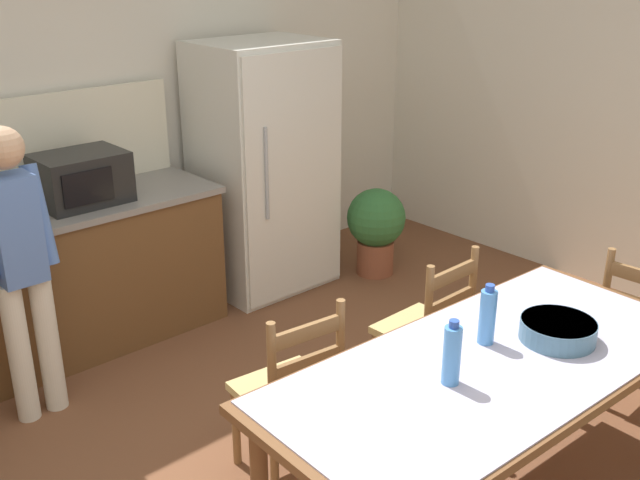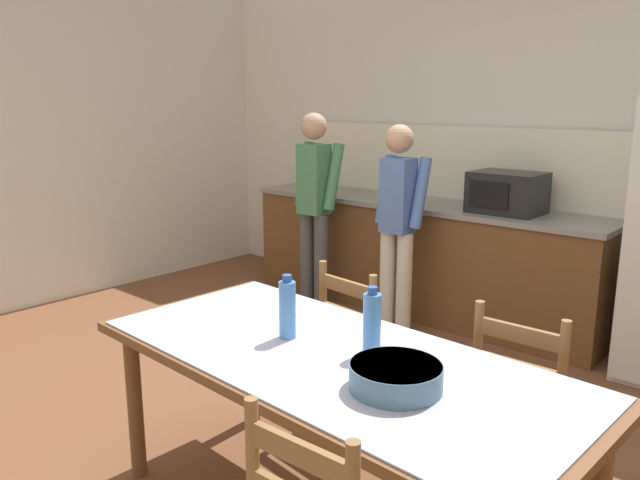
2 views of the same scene
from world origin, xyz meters
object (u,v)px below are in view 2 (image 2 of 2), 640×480
at_px(bottle_off_centre, 372,323).
at_px(person_at_sink, 315,201).
at_px(dining_table, 332,373).
at_px(person_at_counter, 398,218).
at_px(chair_side_far_right, 526,405).
at_px(microwave, 507,193).
at_px(bottle_near_centre, 287,309).
at_px(chair_side_far_left, 364,348).
at_px(serving_bowl, 396,375).

bearing_deg(bottle_off_centre, person_at_sink, 136.36).
bearing_deg(dining_table, person_at_counter, 118.30).
height_order(chair_side_far_right, person_at_sink, person_at_sink).
height_order(microwave, bottle_near_centre, microwave).
height_order(microwave, person_at_counter, person_at_counter).
distance_m(microwave, dining_table, 2.65).
height_order(bottle_off_centre, person_at_sink, person_at_sink).
distance_m(microwave, person_at_counter, 0.82).
distance_m(chair_side_far_right, chair_side_far_left, 0.92).
bearing_deg(microwave, chair_side_far_left, -87.54).
bearing_deg(chair_side_far_left, chair_side_far_right, -176.13).
bearing_deg(bottle_off_centre, bottle_near_centre, -164.78).
distance_m(dining_table, bottle_off_centre, 0.25).
bearing_deg(person_at_sink, person_at_counter, -91.38).
bearing_deg(bottle_off_centre, microwave, 103.94).
relative_size(serving_bowl, person_at_counter, 0.20).
bearing_deg(person_at_sink, microwave, -70.96).
xyz_separation_m(serving_bowl, person_at_counter, (-1.46, 2.13, 0.06)).
height_order(chair_side_far_left, person_at_sink, person_at_sink).
height_order(dining_table, person_at_counter, person_at_counter).
xyz_separation_m(chair_side_far_right, chair_side_far_left, (-0.92, 0.04, 0.00)).
height_order(bottle_off_centre, chair_side_far_left, bottle_off_centre).
bearing_deg(microwave, bottle_near_centre, -84.40).
distance_m(dining_table, serving_bowl, 0.38).
bearing_deg(dining_table, microwave, 101.11).
relative_size(chair_side_far_right, chair_side_far_left, 1.00).
distance_m(microwave, chair_side_far_right, 2.19).
relative_size(bottle_near_centre, serving_bowl, 0.84).
distance_m(dining_table, person_at_counter, 2.34).
bearing_deg(chair_side_far_left, person_at_counter, -55.89).
xyz_separation_m(bottle_off_centre, person_at_sink, (-2.06, 1.96, 0.02)).
height_order(bottle_near_centre, bottle_off_centre, same).
height_order(bottle_near_centre, chair_side_far_left, bottle_near_centre).
bearing_deg(serving_bowl, person_at_sink, 136.92).
distance_m(bottle_near_centre, person_at_counter, 2.21).
xyz_separation_m(chair_side_far_left, person_at_counter, (-0.68, 1.29, 0.44)).
bearing_deg(dining_table, bottle_off_centre, 45.67).
height_order(chair_side_far_right, chair_side_far_left, same).
bearing_deg(bottle_near_centre, chair_side_far_right, 43.81).
bearing_deg(person_at_sink, bottle_near_centre, -140.51).
relative_size(microwave, chair_side_far_left, 0.55).
bearing_deg(serving_bowl, chair_side_far_right, 80.27).
xyz_separation_m(microwave, chair_side_far_right, (1.00, -1.84, -0.63)).
relative_size(dining_table, chair_side_far_right, 2.27).
xyz_separation_m(microwave, person_at_counter, (-0.60, -0.52, -0.19)).
distance_m(dining_table, chair_side_far_right, 0.91).
distance_m(bottle_near_centre, chair_side_far_right, 1.13).
bearing_deg(serving_bowl, person_at_counter, 124.32).
distance_m(chair_side_far_left, person_at_counter, 1.52).
bearing_deg(serving_bowl, microwave, 107.90).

